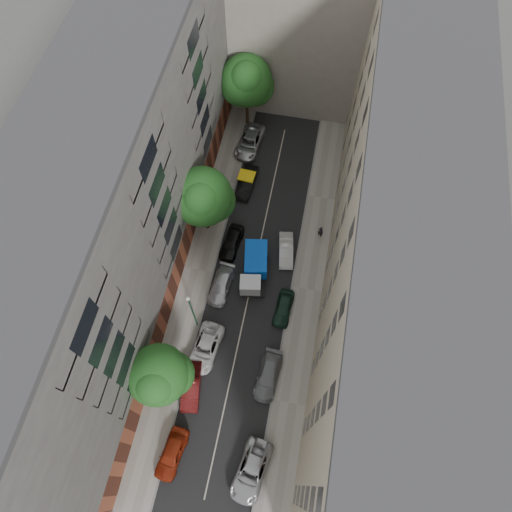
% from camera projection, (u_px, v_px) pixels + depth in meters
% --- Properties ---
extents(ground, '(120.00, 120.00, 0.00)m').
position_uv_depth(ground, '(252.00, 280.00, 45.57)').
color(ground, '#4C4C49').
rests_on(ground, ground).
extents(road_surface, '(8.00, 44.00, 0.02)m').
position_uv_depth(road_surface, '(252.00, 280.00, 45.56)').
color(road_surface, black).
rests_on(road_surface, ground).
extents(sidewalk_left, '(3.00, 44.00, 0.15)m').
position_uv_depth(sidewalk_left, '(199.00, 270.00, 45.98)').
color(sidewalk_left, gray).
rests_on(sidewalk_left, ground).
extents(sidewalk_right, '(3.00, 44.00, 0.15)m').
position_uv_depth(sidewalk_right, '(307.00, 289.00, 45.03)').
color(sidewalk_right, gray).
rests_on(sidewalk_right, ground).
extents(building_left, '(8.00, 44.00, 20.00)m').
position_uv_depth(building_left, '(121.00, 208.00, 37.57)').
color(building_left, '#4B4846').
rests_on(building_left, ground).
extents(building_right, '(8.00, 44.00, 20.00)m').
position_uv_depth(building_right, '(389.00, 254.00, 35.67)').
color(building_right, tan).
rests_on(building_right, ground).
extents(building_endcap, '(18.00, 12.00, 18.00)m').
position_uv_depth(building_endcap, '(302.00, 16.00, 49.78)').
color(building_endcap, gray).
rests_on(building_endcap, ground).
extents(tarp_truck, '(2.92, 5.64, 2.47)m').
position_uv_depth(tarp_truck, '(254.00, 267.00, 44.68)').
color(tarp_truck, black).
rests_on(tarp_truck, ground).
extents(car_left_0, '(2.28, 4.49, 1.47)m').
position_uv_depth(car_left_0, '(172.00, 454.00, 37.76)').
color(car_left_0, maroon).
rests_on(car_left_0, ground).
extents(car_left_1, '(2.20, 4.61, 1.46)m').
position_uv_depth(car_left_1, '(191.00, 386.00, 40.20)').
color(car_left_1, '#4E0F0F').
rests_on(car_left_1, ground).
extents(car_left_2, '(2.86, 5.18, 1.37)m').
position_uv_depth(car_left_2, '(205.00, 348.00, 41.78)').
color(car_left_2, silver).
rests_on(car_left_2, ground).
extents(car_left_3, '(2.28, 4.65, 1.30)m').
position_uv_depth(car_left_3, '(221.00, 285.00, 44.60)').
color(car_left_3, silver).
rests_on(car_left_3, ground).
extents(car_left_4, '(2.14, 4.39, 1.44)m').
position_uv_depth(car_left_4, '(232.00, 242.00, 46.66)').
color(car_left_4, black).
rests_on(car_left_4, ground).
extents(car_left_5, '(1.92, 4.63, 1.49)m').
position_uv_depth(car_left_5, '(247.00, 182.00, 49.96)').
color(car_left_5, black).
rests_on(car_left_5, ground).
extents(car_left_6, '(3.05, 5.65, 1.51)m').
position_uv_depth(car_left_6, '(250.00, 142.00, 52.48)').
color(car_left_6, silver).
rests_on(car_left_6, ground).
extents(car_right_0, '(3.19, 5.47, 1.43)m').
position_uv_depth(car_right_0, '(251.00, 471.00, 37.19)').
color(car_right_0, '#B2B2B7').
rests_on(car_right_0, ground).
extents(car_right_1, '(2.28, 4.84, 1.36)m').
position_uv_depth(car_right_1, '(268.00, 376.00, 40.66)').
color(car_right_1, slate).
rests_on(car_right_1, ground).
extents(car_right_2, '(1.80, 3.98, 1.33)m').
position_uv_depth(car_right_2, '(284.00, 308.00, 43.53)').
color(car_right_2, '#142F21').
rests_on(car_right_2, ground).
extents(car_right_3, '(2.08, 4.22, 1.33)m').
position_uv_depth(car_right_3, '(286.00, 250.00, 46.31)').
color(car_right_3, silver).
rests_on(car_right_3, ground).
extents(tree_near, '(5.31, 5.04, 7.33)m').
position_uv_depth(tree_near, '(159.00, 377.00, 36.53)').
color(tree_near, '#382619').
rests_on(tree_near, sidewalk_left).
extents(tree_mid, '(5.98, 5.81, 8.58)m').
position_uv_depth(tree_mid, '(203.00, 199.00, 43.13)').
color(tree_mid, '#382619').
rests_on(tree_mid, sidewalk_left).
extents(tree_far, '(5.79, 5.59, 9.26)m').
position_uv_depth(tree_far, '(247.00, 83.00, 49.05)').
color(tree_far, '#382619').
rests_on(tree_far, sidewalk_left).
extents(lamp_post, '(0.36, 0.36, 6.92)m').
position_uv_depth(lamp_post, '(192.00, 309.00, 39.57)').
color(lamp_post, '#185531').
rests_on(lamp_post, sidewalk_left).
extents(pedestrian, '(0.69, 0.58, 1.62)m').
position_uv_depth(pedestrian, '(320.00, 231.00, 46.94)').
color(pedestrian, black).
rests_on(pedestrian, sidewalk_right).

